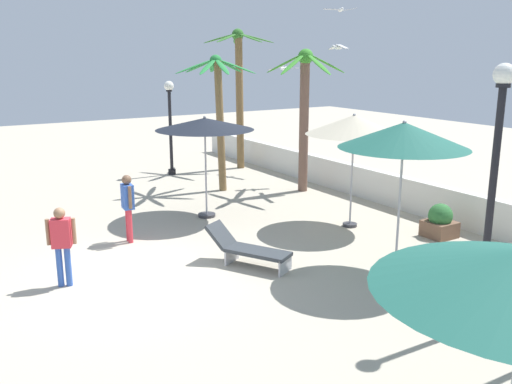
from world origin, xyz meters
name	(u,v)px	position (x,y,z in m)	size (l,w,h in m)	color
ground_plane	(132,277)	(0.00, 0.00, 0.00)	(56.00, 56.00, 0.00)	#B2A893
boundary_wall	(423,199)	(0.00, 8.54, 0.48)	(25.20, 0.30, 0.96)	silver
patio_umbrella_0	(354,125)	(-0.29, 6.09, 2.68)	(2.47, 2.47, 2.98)	#333338
patio_umbrella_1	(404,136)	(2.73, 4.69, 2.88)	(2.56, 2.56, 3.19)	#333338
patio_umbrella_2	(205,125)	(-3.10, 3.28, 2.58)	(2.68, 2.68, 2.82)	#333338
palm_tree_0	(218,102)	(-5.83, 5.15, 2.93)	(2.67, 2.67, 4.42)	brown
palm_tree_2	(239,83)	(-8.66, 7.59, 3.34)	(2.75, 2.61, 5.39)	brown
palm_tree_3	(304,104)	(-4.15, 7.40, 2.88)	(2.79, 2.81, 4.60)	brown
lamp_post_2	(493,181)	(5.11, 4.20, 2.49)	(0.34, 0.34, 4.31)	black
lamp_post_3	(170,118)	(-8.87, 4.74, 2.13)	(0.36, 0.36, 3.49)	black
lounge_chair_1	(248,248)	(0.70, 2.34, 0.39)	(1.92, 1.40, 0.84)	#B7B7BC
guest_0	(62,239)	(-0.26, -1.27, 0.96)	(0.36, 0.52, 1.59)	#3359B2
guest_1	(128,202)	(-2.16, 0.71, 1.00)	(0.56, 0.27, 1.66)	#D8333F
seagull_0	(283,68)	(-7.22, 8.67, 3.92)	(1.31, 0.58, 0.18)	white
seagull_1	(340,10)	(-5.04, 9.51, 5.91)	(0.50, 1.18, 0.15)	white
seagull_2	(338,47)	(-3.94, 8.53, 4.65)	(1.33, 0.52, 0.16)	white
planter	(440,222)	(1.55, 7.40, 0.38)	(0.70, 0.70, 0.85)	brown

